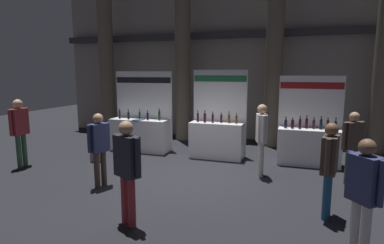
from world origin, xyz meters
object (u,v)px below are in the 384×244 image
(exhibitor_booth_2, at_px, (309,143))
(visitor_2, at_px, (261,134))
(visitor_8, at_px, (353,141))
(exhibitor_booth_1, at_px, (217,136))
(visitor_1, at_px, (127,164))
(exhibitor_booth_0, at_px, (140,131))
(visitor_5, at_px, (364,188))
(visitor_7, at_px, (329,162))
(visitor_4, at_px, (20,127))
(visitor_0, at_px, (99,144))
(trash_bin, at_px, (96,149))

(exhibitor_booth_2, xyz_separation_m, visitor_2, (-1.12, -1.40, 0.44))
(visitor_2, relative_size, visitor_8, 1.07)
(exhibitor_booth_1, bearing_deg, visitor_1, -94.44)
(exhibitor_booth_1, bearing_deg, exhibitor_booth_0, 179.08)
(visitor_2, bearing_deg, exhibitor_booth_1, -148.67)
(exhibitor_booth_2, height_order, visitor_2, exhibitor_booth_2)
(visitor_1, bearing_deg, exhibitor_booth_2, 81.69)
(visitor_1, bearing_deg, visitor_5, 26.82)
(exhibitor_booth_2, bearing_deg, visitor_2, -128.73)
(visitor_2, relative_size, visitor_7, 1.05)
(visitor_4, bearing_deg, visitor_7, -95.60)
(exhibitor_booth_1, distance_m, visitor_0, 3.66)
(visitor_1, xyz_separation_m, visitor_2, (1.76, 3.23, -0.00))
(exhibitor_booth_1, relative_size, visitor_7, 1.54)
(trash_bin, distance_m, visitor_5, 6.92)
(exhibitor_booth_2, xyz_separation_m, visitor_4, (-7.23, -2.63, 0.48))
(exhibitor_booth_0, height_order, visitor_7, exhibitor_booth_0)
(visitor_1, bearing_deg, visitor_8, 65.16)
(visitor_0, distance_m, visitor_4, 2.91)
(visitor_4, bearing_deg, visitor_0, -102.20)
(trash_bin, distance_m, visitor_0, 2.25)
(exhibitor_booth_0, distance_m, visitor_1, 5.09)
(visitor_1, bearing_deg, exhibitor_booth_1, 109.22)
(exhibitor_booth_2, bearing_deg, visitor_5, -83.18)
(trash_bin, relative_size, visitor_5, 0.40)
(visitor_2, height_order, visitor_7, visitor_2)
(visitor_5, bearing_deg, visitor_7, 156.91)
(exhibitor_booth_0, distance_m, visitor_0, 3.27)
(visitor_7, bearing_deg, visitor_4, -83.06)
(exhibitor_booth_2, distance_m, trash_bin, 5.91)
(visitor_0, xyz_separation_m, visitor_2, (3.26, 1.82, 0.08))
(visitor_8, bearing_deg, visitor_2, 141.25)
(trash_bin, height_order, visitor_0, visitor_0)
(trash_bin, xyz_separation_m, visitor_4, (-1.53, -1.11, 0.75))
(exhibitor_booth_1, relative_size, visitor_5, 1.56)
(trash_bin, xyz_separation_m, visitor_0, (1.32, -1.71, 0.63))
(exhibitor_booth_2, bearing_deg, trash_bin, -165.14)
(visitor_5, bearing_deg, trash_bin, -154.02)
(visitor_4, bearing_deg, visitor_5, -103.54)
(visitor_4, xyz_separation_m, visitor_5, (7.76, -1.81, -0.10))
(visitor_8, bearing_deg, visitor_5, -137.14)
(visitor_4, bearing_deg, visitor_8, -81.20)
(exhibitor_booth_2, height_order, visitor_0, exhibitor_booth_2)
(visitor_2, height_order, visitor_8, visitor_2)
(exhibitor_booth_1, bearing_deg, visitor_7, -49.56)
(exhibitor_booth_1, bearing_deg, visitor_2, -43.09)
(exhibitor_booth_0, relative_size, exhibitor_booth_1, 0.98)
(visitor_4, bearing_deg, trash_bin, -54.31)
(exhibitor_booth_0, height_order, visitor_0, exhibitor_booth_0)
(exhibitor_booth_2, xyz_separation_m, visitor_5, (0.53, -4.44, 0.38))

